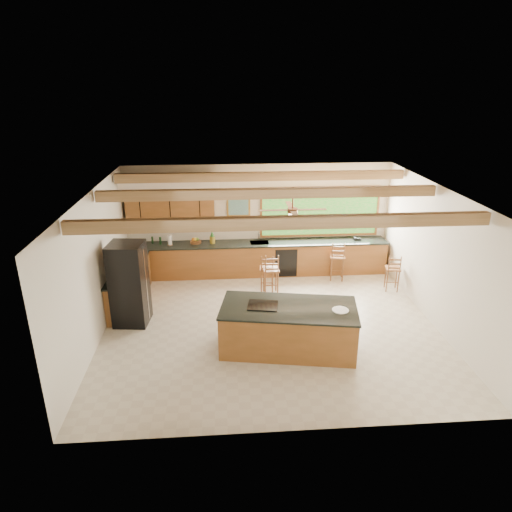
{
  "coord_description": "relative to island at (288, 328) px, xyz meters",
  "views": [
    {
      "loc": [
        -0.99,
        -8.79,
        5.07
      ],
      "look_at": [
        -0.26,
        0.8,
        1.35
      ],
      "focal_mm": 32.0,
      "sensor_mm": 36.0,
      "label": 1
    }
  ],
  "objects": [
    {
      "name": "counter_run",
      "position": [
        -1.07,
        3.44,
        -0.0
      ],
      "size": [
        7.12,
        3.1,
        1.27
      ],
      "color": "brown",
      "rests_on": "ground"
    },
    {
      "name": "refrigerator",
      "position": [
        -3.3,
        1.32,
        0.46
      ],
      "size": [
        0.79,
        0.78,
        1.86
      ],
      "rotation": [
        0.0,
        0.0,
        -0.1
      ],
      "color": "black",
      "rests_on": "ground"
    },
    {
      "name": "ground",
      "position": [
        -0.26,
        0.92,
        -0.46
      ],
      "size": [
        7.2,
        7.2,
        0.0
      ],
      "primitive_type": "plane",
      "color": "beige",
      "rests_on": "ground"
    },
    {
      "name": "bar_stool_d",
      "position": [
        3.04,
        2.46,
        0.12
      ],
      "size": [
        0.41,
        0.41,
        0.99
      ],
      "rotation": [
        0.0,
        0.0,
        -0.18
      ],
      "color": "brown",
      "rests_on": "ground"
    },
    {
      "name": "bar_stool_c",
      "position": [
        1.8,
        3.24,
        0.18
      ],
      "size": [
        0.45,
        0.45,
        1.08
      ],
      "rotation": [
        0.0,
        0.0,
        -0.19
      ],
      "color": "brown",
      "rests_on": "ground"
    },
    {
      "name": "island",
      "position": [
        0.0,
        0.0,
        0.0
      ],
      "size": [
        2.83,
        1.69,
        0.95
      ],
      "rotation": [
        0.0,
        0.0,
        -0.17
      ],
      "color": "brown",
      "rests_on": "ground"
    },
    {
      "name": "room_shell",
      "position": [
        -0.42,
        1.57,
        1.75
      ],
      "size": [
        7.27,
        6.54,
        3.02
      ],
      "color": "beige",
      "rests_on": "ground"
    },
    {
      "name": "bar_stool_a",
      "position": [
        -0.16,
        2.68,
        0.12
      ],
      "size": [
        0.38,
        0.38,
        0.99
      ],
      "rotation": [
        0.0,
        0.0,
        -0.08
      ],
      "color": "brown",
      "rests_on": "ground"
    },
    {
      "name": "bar_stool_b",
      "position": [
        -0.08,
        2.46,
        0.19
      ],
      "size": [
        0.4,
        0.4,
        1.1
      ],
      "rotation": [
        0.0,
        0.0,
        0.02
      ],
      "color": "brown",
      "rests_on": "ground"
    }
  ]
}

